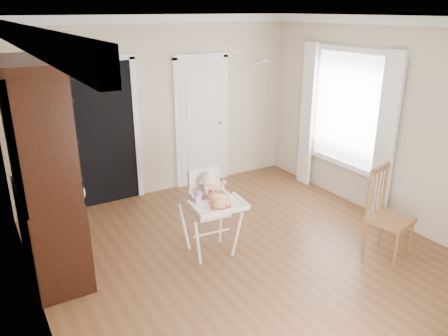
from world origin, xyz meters
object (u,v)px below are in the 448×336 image
cake (220,201)px  sippy_cup (198,198)px  china_cabinet (43,173)px  high_chair (210,203)px  dining_chair (388,216)px

cake → sippy_cup: (-0.19, 0.16, 0.02)m
sippy_cup → china_cabinet: bearing=155.2°
high_chair → dining_chair: dining_chair is taller
sippy_cup → china_cabinet: china_cabinet is taller
cake → dining_chair: dining_chair is taller
sippy_cup → dining_chair: size_ratio=0.17×
cake → dining_chair: bearing=-25.5°
cake → sippy_cup: bearing=139.8°
high_chair → sippy_cup: bearing=-146.0°
high_chair → china_cabinet: size_ratio=0.45×
high_chair → cake: size_ratio=4.17×
sippy_cup → cake: bearing=-40.2°
cake → china_cabinet: (-1.65, 0.84, 0.38)m
high_chair → dining_chair: 2.07m
high_chair → dining_chair: bearing=-26.4°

